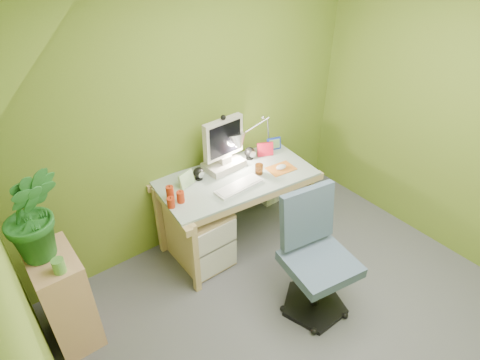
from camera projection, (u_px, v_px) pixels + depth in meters
floor at (324, 339)px, 2.90m from camera, size 3.20×3.20×0.01m
wall_back at (195, 112)px, 3.27m from camera, size 3.20×0.01×2.40m
slope_ceiling at (185, 170)px, 1.36m from camera, size 1.10×3.20×1.10m
desk at (237, 209)px, 3.58m from camera, size 1.37×0.79×0.70m
monitor at (223, 139)px, 3.34m from camera, size 0.42×0.26×0.56m
speaker_left at (199, 174)px, 3.32m from camera, size 0.10×0.10×0.11m
speaker_right at (250, 153)px, 3.59m from camera, size 0.11×0.11×0.11m
keyboard at (239, 186)px, 3.24m from camera, size 0.43×0.16×0.02m
mousepad at (281, 169)px, 3.48m from camera, size 0.25×0.19×0.01m
mouse at (281, 167)px, 3.47m from camera, size 0.11×0.07×0.04m
amber_tumbler at (259, 169)px, 3.39m from camera, size 0.08×0.08×0.09m
candle_cluster at (173, 196)px, 3.05m from camera, size 0.17×0.15×0.12m
photo_frame_red at (265, 149)px, 3.63m from camera, size 0.14×0.08×0.13m
photo_frame_blue at (274, 144)px, 3.73m from camera, size 0.13×0.06×0.11m
photo_frame_green at (186, 179)px, 3.23m from camera, size 0.15×0.06×0.13m
desk_lamp at (264, 125)px, 3.57m from camera, size 0.51×0.22×0.55m
side_ledge at (65, 299)px, 2.72m from camera, size 0.28×0.44×0.77m
potted_plant at (33, 214)px, 2.35m from camera, size 0.42×0.36×0.65m
green_cup at (59, 266)px, 2.39m from camera, size 0.09×0.09×0.10m
task_chair at (320, 262)px, 2.86m from camera, size 0.61×0.61×0.97m
radiator at (276, 182)px, 4.21m from camera, size 0.39×0.16×0.39m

